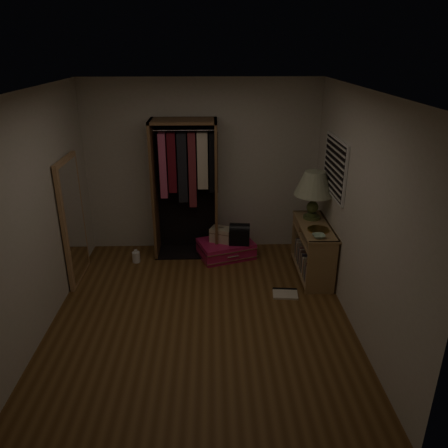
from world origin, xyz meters
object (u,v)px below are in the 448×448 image
Objects in this scene: train_case at (221,234)px; white_jug at (136,257)px; black_bag at (240,233)px; open_wardrobe at (186,177)px; table_lamp at (314,184)px; floor_mirror at (73,221)px; console_bookshelf at (312,247)px; pink_suitcase at (226,249)px.

white_jug is at bearing -150.46° from train_case.
open_wardrobe is at bearing 167.41° from black_bag.
table_lamp is (1.26, -0.37, 0.89)m from train_case.
floor_mirror is 2.35m from black_bag.
console_bookshelf is 0.88m from table_lamp.
black_bag is 1.58m from white_jug.
console_bookshelf is 0.66× the size of floor_mirror.
console_bookshelf is 3.27m from floor_mirror.
open_wardrobe is 2.99× the size of table_lamp.
black_bag is (0.27, -0.10, 0.06)m from train_case.
white_jug is (-1.28, -0.18, -0.27)m from train_case.
train_case is at bearing 151.00° from pink_suitcase.
console_bookshelf is 2.08m from open_wardrobe.
console_bookshelf is 3.44× the size of black_bag.
train_case is at bearing 155.67° from console_bookshelf.
floor_mirror is 2.13m from train_case.
pink_suitcase is at bearing 163.44° from table_lamp.
black_bag is (0.20, -0.09, 0.29)m from pink_suitcase.
table_lamp is at bearing -16.51° from open_wardrobe.
table_lamp is 3.43× the size of white_jug.
floor_mirror is 3.28m from table_lamp.
pink_suitcase is (-1.19, 0.56, -0.27)m from console_bookshelf.
pink_suitcase is at bearing 6.92° from white_jug.
console_bookshelf is at bearing -44.29° from pink_suitcase.
black_bag is (-0.99, 0.47, 0.02)m from console_bookshelf.
floor_mirror is 5.22× the size of black_bag.
floor_mirror is at bearing -179.23° from console_bookshelf.
white_jug is (-2.53, 0.39, -0.31)m from console_bookshelf.
console_bookshelf is at bearing -2.62° from train_case.
black_bag is at bearing 154.49° from console_bookshelf.
table_lamp is (1.19, -0.35, 1.12)m from pink_suitcase.
floor_mirror is at bearing 177.12° from pink_suitcase.
open_wardrobe reaches higher than white_jug.
open_wardrobe is 1.40m from white_jug.
console_bookshelf is 5.60× the size of white_jug.
console_bookshelf is 1.17× the size of pink_suitcase.
console_bookshelf reaches higher than train_case.
table_lamp is (3.24, 0.25, 0.40)m from floor_mirror.
open_wardrobe is 1.01m from train_case.
console_bookshelf reaches higher than white_jug.
black_bag is at bearing -18.15° from open_wardrobe.
floor_mirror reaches higher than train_case.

